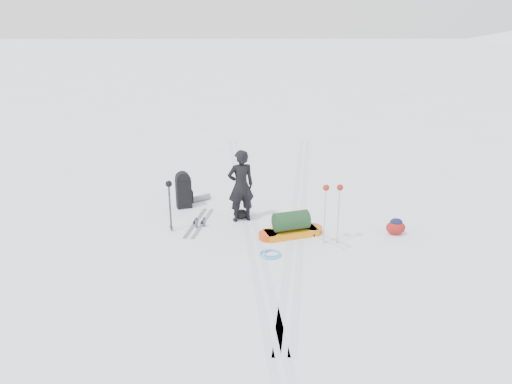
% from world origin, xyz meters
% --- Properties ---
extents(ground, '(200.00, 200.00, 0.00)m').
position_xyz_m(ground, '(0.00, 0.00, 0.00)').
color(ground, white).
rests_on(ground, ground).
extents(ski_tracks, '(3.38, 17.97, 0.01)m').
position_xyz_m(ski_tracks, '(0.61, 0.88, 0.00)').
color(ski_tracks, silver).
rests_on(ski_tracks, ground).
extents(skier, '(0.76, 0.61, 1.82)m').
position_xyz_m(skier, '(-0.23, 0.42, 0.91)').
color(skier, black).
rests_on(skier, ground).
extents(pulk_sled, '(1.62, 0.88, 0.60)m').
position_xyz_m(pulk_sled, '(0.93, -0.54, 0.23)').
color(pulk_sled, orange).
rests_on(pulk_sled, ground).
extents(expedition_rucksack, '(0.90, 0.89, 0.99)m').
position_xyz_m(expedition_rucksack, '(-1.70, 1.40, 0.46)').
color(expedition_rucksack, black).
rests_on(expedition_rucksack, ground).
extents(ski_poles_black, '(0.15, 0.17, 1.26)m').
position_xyz_m(ski_poles_black, '(-1.89, -0.19, 1.03)').
color(ski_poles_black, black).
rests_on(ski_poles_black, ground).
extents(ski_poles_silver, '(0.45, 0.16, 1.40)m').
position_xyz_m(ski_poles_silver, '(1.78, -0.96, 1.17)').
color(ski_poles_silver, '#B5B8BC').
rests_on(ski_poles_silver, ground).
extents(touring_skis_grey, '(0.62, 1.89, 0.07)m').
position_xyz_m(touring_skis_grey, '(-1.27, 0.26, 0.02)').
color(touring_skis_grey, '#96989E').
rests_on(touring_skis_grey, ground).
extents(touring_skis_white, '(1.45, 1.66, 0.07)m').
position_xyz_m(touring_skis_white, '(1.49, -0.50, 0.02)').
color(touring_skis_white, silver).
rests_on(touring_skis_white, ground).
extents(rope_coil, '(0.60, 0.60, 0.06)m').
position_xyz_m(rope_coil, '(0.41, -1.52, 0.03)').
color(rope_coil, '#57ACD3').
rests_on(rope_coil, ground).
extents(small_daypack, '(0.53, 0.45, 0.39)m').
position_xyz_m(small_daypack, '(3.39, -0.50, 0.19)').
color(small_daypack, maroon).
rests_on(small_daypack, ground).
extents(thermos_pair, '(0.27, 0.15, 0.26)m').
position_xyz_m(thermos_pair, '(-1.22, -0.00, 0.12)').
color(thermos_pair, '#53565A').
rests_on(thermos_pair, ground).
extents(stuff_sack, '(0.44, 0.37, 0.24)m').
position_xyz_m(stuff_sack, '(-0.24, 0.55, 0.12)').
color(stuff_sack, black).
rests_on(stuff_sack, ground).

